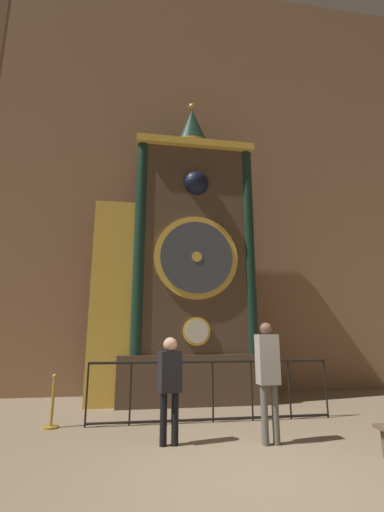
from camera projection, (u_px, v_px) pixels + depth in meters
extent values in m
plane|color=#847056|center=(259.00, 481.00, 3.96)|extent=(28.00, 28.00, 0.00)
cube|color=#936B4C|center=(186.00, 163.00, 11.52)|extent=(24.00, 0.30, 14.59)
cube|color=brown|center=(192.00, 377.00, 8.81)|extent=(3.78, 1.61, 1.18)
cube|color=brown|center=(192.00, 247.00, 9.57)|extent=(3.02, 1.40, 5.74)
cube|color=gold|center=(193.00, 155.00, 10.09)|extent=(3.26, 1.54, 0.20)
cylinder|color=gold|center=(197.00, 331.00, 8.36)|extent=(0.69, 0.05, 0.69)
cylinder|color=silver|center=(197.00, 331.00, 8.33)|extent=(0.56, 0.03, 0.56)
cylinder|color=gold|center=(196.00, 257.00, 8.77)|extent=(2.18, 0.07, 2.18)
cylinder|color=#3D424C|center=(197.00, 257.00, 8.73)|extent=(1.87, 0.04, 1.87)
cylinder|color=gold|center=(197.00, 257.00, 8.71)|extent=(0.26, 0.03, 0.26)
cube|color=#30241B|center=(193.00, 191.00, 9.73)|extent=(0.86, 0.42, 0.86)
sphere|color=black|center=(196.00, 184.00, 9.31)|extent=(0.69, 0.69, 0.69)
cylinder|color=#142D23|center=(140.00, 239.00, 8.77)|extent=(0.31, 0.31, 5.74)
cylinder|color=#142D23|center=(249.00, 244.00, 9.21)|extent=(0.31, 0.31, 5.74)
cylinder|color=gold|center=(192.00, 149.00, 10.24)|extent=(1.02, 1.02, 0.30)
cone|color=#163227|center=(192.00, 127.00, 10.41)|extent=(0.97, 0.97, 1.19)
sphere|color=gold|center=(192.00, 107.00, 10.57)|extent=(0.20, 0.20, 0.20)
cube|color=#4C3828|center=(114.00, 301.00, 8.97)|extent=(1.02, 1.19, 5.03)
cube|color=gold|center=(112.00, 298.00, 8.38)|extent=(1.08, 0.06, 5.03)
cylinder|color=black|center=(87.00, 394.00, 6.35)|extent=(0.04, 0.04, 1.14)
cylinder|color=black|center=(130.00, 393.00, 6.47)|extent=(0.04, 0.04, 1.14)
cylinder|color=black|center=(172.00, 392.00, 6.59)|extent=(0.04, 0.04, 1.14)
cylinder|color=black|center=(213.00, 391.00, 6.72)|extent=(0.04, 0.04, 1.14)
cylinder|color=black|center=(252.00, 390.00, 6.84)|extent=(0.04, 0.04, 1.14)
cylinder|color=black|center=(289.00, 389.00, 6.96)|extent=(0.04, 0.04, 1.14)
cylinder|color=black|center=(326.00, 388.00, 7.08)|extent=(0.04, 0.04, 1.14)
cylinder|color=black|center=(212.00, 362.00, 6.84)|extent=(4.79, 0.05, 0.05)
cylinder|color=black|center=(213.00, 419.00, 6.60)|extent=(4.79, 0.04, 0.04)
cylinder|color=black|center=(163.00, 419.00, 5.28)|extent=(0.11, 0.11, 0.77)
cylinder|color=black|center=(175.00, 418.00, 5.31)|extent=(0.11, 0.11, 0.77)
cube|color=black|center=(170.00, 371.00, 5.45)|extent=(0.38, 0.30, 0.63)
sphere|color=tan|center=(170.00, 345.00, 5.54)|extent=(0.23, 0.23, 0.23)
cylinder|color=#58554F|center=(264.00, 414.00, 5.32)|extent=(0.11, 0.11, 0.88)
cylinder|color=#58554F|center=(275.00, 414.00, 5.35)|extent=(0.11, 0.11, 0.88)
cube|color=gray|center=(267.00, 359.00, 5.52)|extent=(0.35, 0.24, 0.78)
sphere|color=brown|center=(266.00, 329.00, 5.63)|extent=(0.20, 0.20, 0.20)
cylinder|color=#B28E33|center=(51.00, 427.00, 6.19)|extent=(0.28, 0.28, 0.04)
cylinder|color=#B28E33|center=(53.00, 403.00, 6.28)|extent=(0.06, 0.06, 0.86)
sphere|color=#B28E33|center=(55.00, 376.00, 6.39)|extent=(0.09, 0.09, 0.09)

